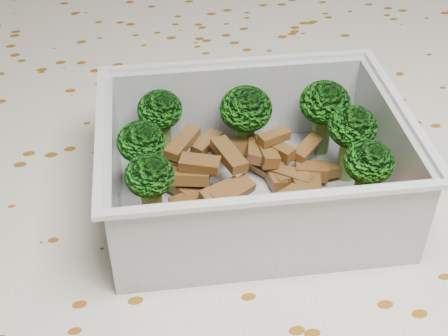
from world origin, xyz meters
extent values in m
cube|color=brown|center=(0.00, 0.00, 0.73)|extent=(1.40, 0.90, 0.04)
cube|color=beige|center=(0.00, 0.00, 0.75)|extent=(1.46, 0.96, 0.01)
cube|color=beige|center=(0.00, 0.48, 0.66)|extent=(1.46, 0.01, 0.18)
cube|color=silver|center=(0.02, -0.01, 0.76)|extent=(0.20, 0.16, 0.00)
cube|color=silver|center=(0.02, 0.06, 0.79)|extent=(0.19, 0.02, 0.06)
cube|color=silver|center=(0.01, -0.08, 0.79)|extent=(0.19, 0.02, 0.06)
cube|color=silver|center=(0.11, -0.02, 0.79)|extent=(0.02, 0.14, 0.06)
cube|color=silver|center=(-0.08, 0.00, 0.79)|extent=(0.02, 0.14, 0.06)
cube|color=silver|center=(0.02, 0.06, 0.82)|extent=(0.20, 0.02, 0.00)
cube|color=silver|center=(0.01, -0.09, 0.82)|extent=(0.20, 0.02, 0.00)
cube|color=silver|center=(0.11, -0.02, 0.82)|extent=(0.02, 0.14, 0.00)
cube|color=silver|center=(-0.08, 0.00, 0.82)|extent=(0.02, 0.14, 0.00)
cylinder|color=#608C3F|center=(-0.04, 0.05, 0.78)|extent=(0.01, 0.01, 0.03)
ellipsoid|color=#1D7A13|center=(-0.04, 0.05, 0.80)|extent=(0.03, 0.03, 0.03)
cylinder|color=#608C3F|center=(0.02, 0.03, 0.78)|extent=(0.01, 0.01, 0.03)
ellipsoid|color=#1D7A13|center=(0.02, 0.03, 0.80)|extent=(0.04, 0.04, 0.03)
cylinder|color=#608C3F|center=(0.08, 0.03, 0.78)|extent=(0.01, 0.01, 0.03)
ellipsoid|color=#1D7A13|center=(0.08, 0.03, 0.80)|extent=(0.04, 0.04, 0.03)
cylinder|color=#608C3F|center=(-0.06, 0.01, 0.78)|extent=(0.01, 0.01, 0.03)
ellipsoid|color=#1D7A13|center=(-0.06, 0.01, 0.80)|extent=(0.03, 0.03, 0.03)
cylinder|color=#608C3F|center=(0.09, 0.00, 0.78)|extent=(0.01, 0.01, 0.03)
ellipsoid|color=#1D7A13|center=(0.09, 0.00, 0.80)|extent=(0.03, 0.03, 0.03)
cylinder|color=#608C3F|center=(-0.05, -0.03, 0.78)|extent=(0.01, 0.01, 0.03)
ellipsoid|color=#1D7A13|center=(-0.05, -0.03, 0.80)|extent=(0.03, 0.03, 0.03)
cylinder|color=#608C3F|center=(0.08, -0.04, 0.78)|extent=(0.01, 0.01, 0.03)
ellipsoid|color=#1D7A13|center=(0.08, -0.04, 0.80)|extent=(0.03, 0.03, 0.03)
cube|color=brown|center=(0.07, -0.01, 0.77)|extent=(0.03, 0.01, 0.01)
cube|color=brown|center=(-0.03, 0.03, 0.79)|extent=(0.03, 0.04, 0.01)
cube|color=brown|center=(0.04, 0.02, 0.79)|extent=(0.02, 0.02, 0.01)
cube|color=brown|center=(0.03, 0.02, 0.78)|extent=(0.02, 0.03, 0.01)
cube|color=brown|center=(-0.01, -0.02, 0.77)|extent=(0.03, 0.03, 0.01)
cube|color=brown|center=(0.05, -0.02, 0.77)|extent=(0.01, 0.02, 0.01)
cube|color=brown|center=(0.06, 0.00, 0.77)|extent=(0.03, 0.02, 0.01)
cube|color=brown|center=(-0.03, 0.00, 0.77)|extent=(0.02, 0.03, 0.01)
cube|color=brown|center=(0.03, 0.00, 0.77)|extent=(0.01, 0.03, 0.01)
cube|color=brown|center=(-0.02, 0.00, 0.79)|extent=(0.03, 0.02, 0.01)
cube|color=brown|center=(0.05, 0.00, 0.77)|extent=(0.03, 0.02, 0.01)
cube|color=brown|center=(-0.02, 0.02, 0.77)|extent=(0.04, 0.02, 0.01)
cube|color=brown|center=(0.06, -0.01, 0.77)|extent=(0.03, 0.03, 0.01)
cube|color=brown|center=(0.03, -0.03, 0.77)|extent=(0.03, 0.02, 0.01)
cube|color=brown|center=(0.00, -0.02, 0.78)|extent=(0.03, 0.03, 0.01)
cube|color=brown|center=(0.04, 0.00, 0.77)|extent=(0.03, 0.03, 0.01)
cube|color=brown|center=(-0.01, 0.03, 0.78)|extent=(0.03, 0.03, 0.01)
cube|color=brown|center=(-0.03, 0.00, 0.78)|extent=(0.03, 0.02, 0.01)
cube|color=brown|center=(-0.03, 0.01, 0.77)|extent=(0.03, 0.03, 0.01)
cube|color=brown|center=(0.03, 0.01, 0.77)|extent=(0.03, 0.04, 0.01)
cube|color=brown|center=(0.04, 0.01, 0.78)|extent=(0.02, 0.03, 0.01)
cube|color=brown|center=(0.03, 0.01, 0.78)|extent=(0.01, 0.03, 0.01)
cube|color=brown|center=(0.04, 0.02, 0.77)|extent=(0.02, 0.03, 0.01)
cube|color=brown|center=(-0.03, 0.01, 0.78)|extent=(0.03, 0.03, 0.01)
cube|color=brown|center=(-0.01, -0.02, 0.78)|extent=(0.03, 0.02, 0.01)
cube|color=brown|center=(0.06, 0.01, 0.78)|extent=(0.03, 0.03, 0.01)
cube|color=brown|center=(0.00, 0.00, 0.79)|extent=(0.02, 0.04, 0.01)
cube|color=brown|center=(0.06, -0.02, 0.77)|extent=(0.02, 0.04, 0.01)
cube|color=brown|center=(0.01, 0.03, 0.78)|extent=(0.03, 0.02, 0.01)
cube|color=brown|center=(-0.03, 0.01, 0.77)|extent=(0.03, 0.02, 0.01)
cube|color=brown|center=(-0.03, -0.01, 0.77)|extent=(0.03, 0.02, 0.01)
cylinder|color=#CD4A23|center=(0.02, -0.05, 0.78)|extent=(0.15, 0.04, 0.03)
sphere|color=#CD4A23|center=(0.09, -0.06, 0.78)|extent=(0.03, 0.03, 0.03)
sphere|color=#CD4A23|center=(-0.06, -0.05, 0.78)|extent=(0.03, 0.03, 0.03)
camera|label=1|loc=(-0.08, -0.32, 1.05)|focal=50.00mm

